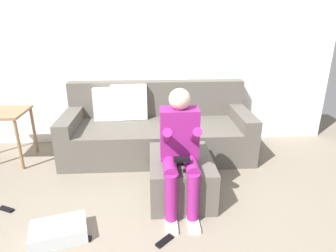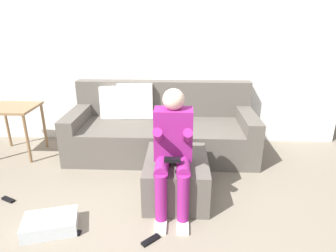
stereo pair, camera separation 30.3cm
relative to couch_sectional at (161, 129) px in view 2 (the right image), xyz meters
name	(u,v)px [view 2 (the right image)]	position (x,y,z in m)	size (l,w,h in m)	color
wall_back	(158,46)	(-0.06, 0.46, 1.02)	(5.03, 0.10, 2.66)	white
couch_sectional	(161,129)	(0.00, 0.00, 0.00)	(2.35, 0.95, 0.89)	#59544C
ottoman	(176,177)	(0.22, -1.03, -0.11)	(0.61, 0.78, 0.41)	#59544C
person_seated	(173,146)	(0.19, -1.21, 0.32)	(0.34, 0.61, 1.12)	#8C1E72
storage_bin	(51,224)	(-0.83, -1.60, -0.25)	(0.44, 0.28, 0.12)	silver
side_table	(13,114)	(-1.85, -0.16, 0.24)	(0.57, 0.53, 0.65)	olive
remote_near_ottoman	(151,240)	(0.03, -1.70, -0.30)	(0.16, 0.05, 0.02)	black
remote_by_storage_bin	(72,233)	(-0.64, -1.64, -0.30)	(0.15, 0.06, 0.02)	black
remote_under_side_table	(8,199)	(-1.43, -1.20, -0.30)	(0.15, 0.05, 0.02)	black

